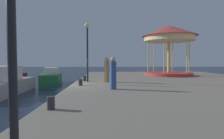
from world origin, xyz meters
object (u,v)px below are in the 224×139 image
at_px(sailboat_grey, 3,84).
at_px(bollard_south, 85,78).
at_px(lamp_post_mid_promenade, 87,41).
at_px(bollard_center, 80,82).
at_px(motorboat_green, 51,78).
at_px(bollard_north, 51,103).
at_px(person_near_carousel, 113,74).
at_px(motorboat_red, 3,77).
at_px(carousel, 169,38).
at_px(person_mid_promenade, 107,70).

bearing_deg(sailboat_grey, bollard_south, 9.56).
bearing_deg(lamp_post_mid_promenade, bollard_center, -96.53).
xyz_separation_m(motorboat_green, lamp_post_mid_promenade, (4.10, -5.23, 3.03)).
xyz_separation_m(bollard_north, bollard_center, (0.15, 5.53, 0.00)).
distance_m(bollard_south, person_near_carousel, 4.49).
relative_size(motorboat_red, bollard_north, 12.76).
relative_size(sailboat_grey, lamp_post_mid_promenade, 1.45).
height_order(carousel, lamp_post_mid_promenade, carousel).
bearing_deg(bollard_north, bollard_center, 88.46).
bearing_deg(bollard_north, motorboat_red, 123.13).
height_order(lamp_post_mid_promenade, person_mid_promenade, lamp_post_mid_promenade).
bearing_deg(bollard_south, bollard_center, -89.15).
xyz_separation_m(carousel, person_near_carousel, (-6.10, -9.18, -3.00)).
height_order(sailboat_grey, bollard_north, sailboat_grey).
bearing_deg(carousel, bollard_north, -121.80).
xyz_separation_m(person_near_carousel, person_mid_promenade, (-0.31, 3.25, 0.02)).
bearing_deg(carousel, person_mid_promenade, -137.28).
height_order(motorboat_red, lamp_post_mid_promenade, lamp_post_mid_promenade).
height_order(bollard_south, bollard_center, same).
bearing_deg(motorboat_red, carousel, -0.70).
relative_size(bollard_north, person_mid_promenade, 0.23).
bearing_deg(sailboat_grey, motorboat_green, 74.41).
xyz_separation_m(motorboat_green, person_near_carousel, (5.79, -8.77, 0.96)).
relative_size(bollard_center, person_mid_promenade, 0.23).
relative_size(bollard_south, person_near_carousel, 0.23).
bearing_deg(bollard_south, lamp_post_mid_promenade, -59.43).
distance_m(motorboat_green, bollard_center, 8.22).
height_order(motorboat_green, lamp_post_mid_promenade, lamp_post_mid_promenade).
relative_size(carousel, person_mid_promenade, 3.20).
bearing_deg(lamp_post_mid_promenade, motorboat_green, 128.10).
height_order(bollard_north, bollard_center, same).
bearing_deg(lamp_post_mid_promenade, person_near_carousel, -64.45).
xyz_separation_m(motorboat_green, bollard_north, (3.72, -12.77, 0.36)).
relative_size(sailboat_grey, motorboat_green, 1.38).
relative_size(carousel, person_near_carousel, 3.28).
xyz_separation_m(sailboat_grey, person_mid_promenade, (7.06, 0.17, 0.90)).
distance_m(lamp_post_mid_promenade, bollard_center, 3.36).
xyz_separation_m(carousel, bollard_center, (-8.02, -7.65, -3.59)).
xyz_separation_m(motorboat_red, bollard_south, (8.85, -5.39, 0.36)).
xyz_separation_m(motorboat_green, bollard_center, (3.87, -7.24, 0.36)).
bearing_deg(person_mid_promenade, bollard_center, -132.95).
xyz_separation_m(carousel, person_mid_promenade, (-6.41, -5.92, -2.97)).
relative_size(person_near_carousel, person_mid_promenade, 0.97).
bearing_deg(bollard_south, bollard_north, -90.81).
relative_size(motorboat_red, carousel, 0.91).
bearing_deg(person_near_carousel, bollard_south, 116.14).
distance_m(motorboat_green, lamp_post_mid_promenade, 7.30).
bearing_deg(carousel, lamp_post_mid_promenade, -144.13).
bearing_deg(person_near_carousel, motorboat_green, 123.45).
height_order(motorboat_green, bollard_north, motorboat_green).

